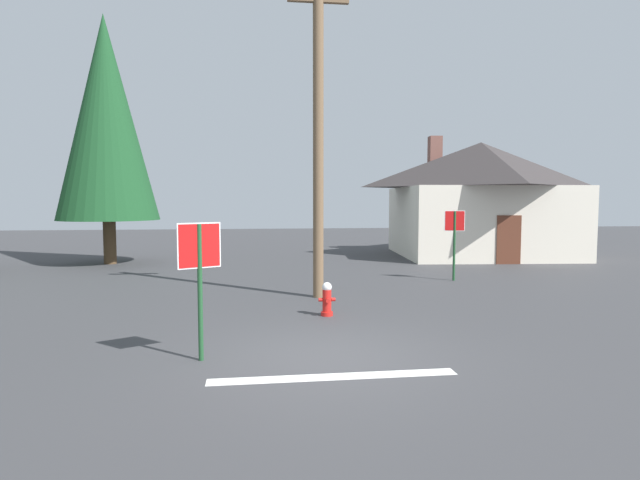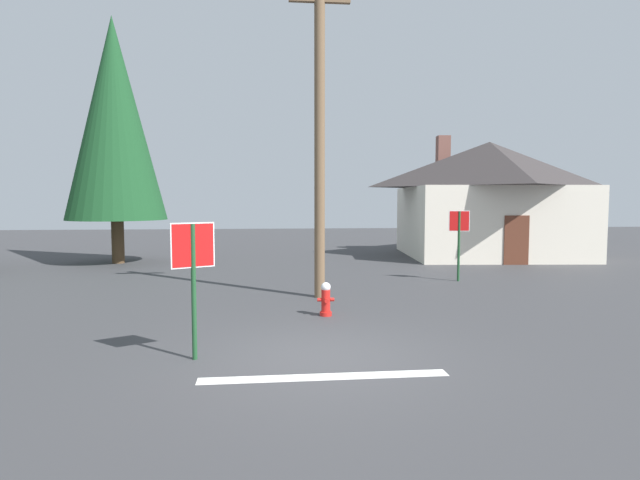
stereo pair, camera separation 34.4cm
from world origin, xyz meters
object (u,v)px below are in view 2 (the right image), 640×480
Objects in this scene: stop_sign_near at (193,262)px; pine_tree_tall_left at (114,119)px; utility_pole at (320,133)px; stop_sign_far at (459,231)px; house at (488,197)px; fire_hydrant at (326,299)px.

stop_sign_near is 15.26m from pine_tree_tall_left.
utility_pole is 3.68× the size of stop_sign_far.
stop_sign_far is at bearing 46.14° from stop_sign_near.
utility_pole is at bearing 63.91° from stop_sign_near.
stop_sign_near is 0.27× the size of utility_pole.
stop_sign_near is at bearing -133.86° from stop_sign_far.
stop_sign_near is at bearing -127.47° from house.
utility_pole is (0.09, 2.28, 3.99)m from fire_hydrant.
fire_hydrant is at bearing -55.14° from pine_tree_tall_left.
pine_tree_tall_left reaches higher than stop_sign_far.
utility_pole reaches higher than fire_hydrant.
fire_hydrant is at bearing -136.27° from stop_sign_far.
stop_sign_far is 0.23× the size of pine_tree_tall_left.
pine_tree_tall_left reaches higher than stop_sign_near.
house is (9.02, 12.02, 2.39)m from fire_hydrant.
pine_tree_tall_left is (-7.49, 10.75, 5.54)m from fire_hydrant.
stop_sign_far is 14.42m from pine_tree_tall_left.
house is (11.52, 15.02, 1.17)m from stop_sign_near.
pine_tree_tall_left is at bearing 131.80° from utility_pole.
utility_pole is at bearing -132.51° from house.
fire_hydrant is 14.23m from pine_tree_tall_left.
house reaches higher than stop_sign_far.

